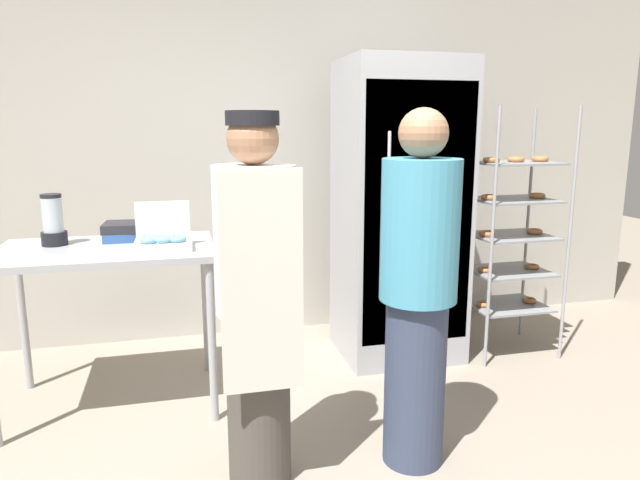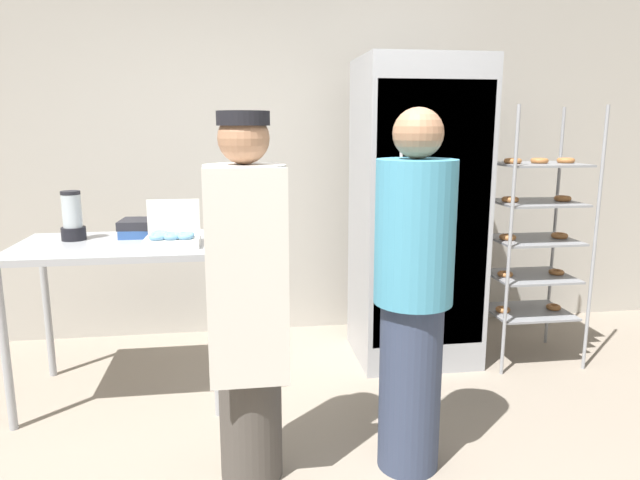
% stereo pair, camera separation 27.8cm
% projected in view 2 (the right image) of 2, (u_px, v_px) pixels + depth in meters
% --- Properties ---
extents(back_wall, '(6.40, 0.12, 2.94)m').
position_uv_depth(back_wall, '(285.00, 138.00, 4.26)').
color(back_wall, '#ADA89E').
rests_on(back_wall, ground_plane).
extents(refrigerator, '(0.78, 0.70, 1.98)m').
position_uv_depth(refrigerator, '(416.00, 213.00, 3.76)').
color(refrigerator, '#9EA0A5').
rests_on(refrigerator, ground_plane).
extents(baking_rack, '(0.59, 0.49, 1.68)m').
position_uv_depth(baking_rack, '(534.00, 237.00, 3.75)').
color(baking_rack, '#93969B').
rests_on(baking_rack, ground_plane).
extents(prep_counter, '(1.14, 0.74, 0.91)m').
position_uv_depth(prep_counter, '(121.00, 260.00, 3.22)').
color(prep_counter, '#9EA0A5').
rests_on(prep_counter, ground_plane).
extents(donut_box, '(0.29, 0.20, 0.25)m').
position_uv_depth(donut_box, '(172.00, 238.00, 3.10)').
color(donut_box, silver).
rests_on(donut_box, prep_counter).
extents(blender_pitcher, '(0.14, 0.14, 0.28)m').
position_uv_depth(blender_pitcher, '(72.00, 218.00, 3.26)').
color(blender_pitcher, black).
rests_on(blender_pitcher, prep_counter).
extents(binder_stack, '(0.28, 0.25, 0.10)m').
position_uv_depth(binder_stack, '(144.00, 228.00, 3.40)').
color(binder_stack, '#2D5193').
rests_on(binder_stack, prep_counter).
extents(person_baker, '(0.34, 0.36, 1.62)m').
position_uv_depth(person_baker, '(248.00, 297.00, 2.43)').
color(person_baker, '#47423D').
rests_on(person_baker, ground_plane).
extents(person_customer, '(0.35, 0.35, 1.64)m').
position_uv_depth(person_customer, '(413.00, 293.00, 2.51)').
color(person_customer, '#333D56').
rests_on(person_customer, ground_plane).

